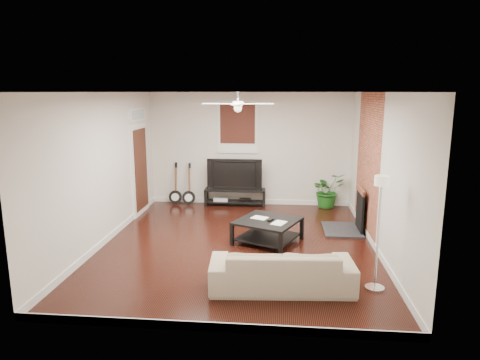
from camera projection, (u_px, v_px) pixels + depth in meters
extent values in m
cube|color=black|center=(238.00, 244.00, 8.02)|extent=(5.00, 6.00, 0.01)
cube|color=white|center=(238.00, 92.00, 7.46)|extent=(5.00, 6.00, 0.01)
cube|color=silver|center=(250.00, 149.00, 10.67)|extent=(5.00, 0.01, 2.80)
cube|color=silver|center=(212.00, 219.00, 4.82)|extent=(5.00, 0.01, 2.80)
cube|color=silver|center=(105.00, 169.00, 7.97)|extent=(0.01, 6.00, 2.80)
cube|color=silver|center=(379.00, 173.00, 7.51)|extent=(0.01, 6.00, 2.80)
cube|color=brown|center=(367.00, 164.00, 8.49)|extent=(0.02, 2.20, 2.80)
cube|color=black|center=(350.00, 209.00, 8.71)|extent=(0.80, 1.10, 0.92)
cube|color=#3E1311|center=(238.00, 127.00, 10.55)|extent=(1.00, 0.06, 1.30)
cube|color=white|center=(140.00, 161.00, 9.85)|extent=(0.08, 1.00, 2.50)
cube|color=black|center=(235.00, 197.00, 10.72)|extent=(1.51, 0.40, 0.42)
imported|color=black|center=(235.00, 174.00, 10.62)|extent=(1.35, 0.18, 0.78)
cube|color=black|center=(268.00, 231.00, 8.10)|extent=(1.39, 1.39, 0.44)
imported|color=tan|center=(282.00, 269.00, 6.18)|extent=(2.11, 0.95, 0.60)
imported|color=#1C5D1A|center=(327.00, 190.00, 10.51)|extent=(1.01, 0.96, 0.87)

